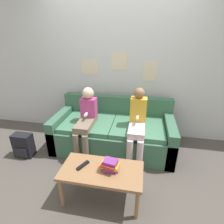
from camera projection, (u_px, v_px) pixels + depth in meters
The scene contains 9 objects.
ground_plane at pixel (106, 168), 2.55m from camera, with size 10.00×10.00×0.00m, color #4C4742.
wall_back at pixel (119, 65), 3.03m from camera, with size 8.00×0.06×2.60m.
couch at pixel (113, 132), 2.95m from camera, with size 1.93×0.92×0.79m.
coffee_table at pixel (102, 173), 1.95m from camera, with size 0.91×0.45×0.42m.
person_left at pixel (86, 118), 2.70m from camera, with size 0.24×0.61×1.04m.
person_right at pixel (137, 122), 2.56m from camera, with size 0.24×0.61×1.08m.
tv_remote at pixel (83, 165), 1.97m from camera, with size 0.11×0.17×0.02m.
book_stack at pixel (110, 165), 1.89m from camera, with size 0.21×0.17×0.14m.
backpack at pixel (23, 145), 2.74m from camera, with size 0.29×0.19×0.38m.
Camera 1 is at (0.45, -1.95, 1.79)m, focal length 28.00 mm.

